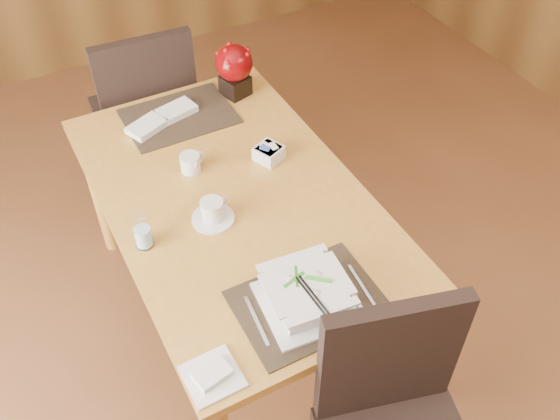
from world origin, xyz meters
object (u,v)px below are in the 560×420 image
dining_table (236,214)px  coffee_cup (212,212)px  creamer_jug (190,163)px  far_chair (147,109)px  bread_plate (213,376)px  water_glass (142,230)px  berry_decor (234,67)px  soup_setting (306,295)px  sugar_caddy (269,153)px

dining_table → coffee_cup: (-0.12, -0.07, 0.13)m
creamer_jug → far_chair: bearing=71.7°
creamer_jug → bread_plate: size_ratio=0.65×
water_glass → berry_decor: bearing=45.5°
soup_setting → water_glass: (-0.36, 0.48, 0.02)m
dining_table → water_glass: size_ratio=10.33×
creamer_jug → bread_plate: 0.90m
soup_setting → berry_decor: bearing=80.9°
bread_plate → far_chair: far_chair is taller
water_glass → dining_table: bearing=11.5°
far_chair → berry_decor: bearing=136.9°
dining_table → creamer_jug: creamer_jug is taller
creamer_jug → sugar_caddy: (0.30, -0.08, -0.01)m
soup_setting → creamer_jug: size_ratio=2.99×
water_glass → sugar_caddy: water_glass is taller
coffee_cup → creamer_jug: bearing=83.5°
creamer_jug → far_chair: (0.05, 0.72, -0.22)m
dining_table → far_chair: (-0.04, 0.93, -0.09)m
coffee_cup → bread_plate: (-0.25, -0.57, -0.03)m
dining_table → berry_decor: (0.28, 0.59, 0.23)m
berry_decor → far_chair: size_ratio=0.24×
sugar_caddy → berry_decor: size_ratio=0.41×
dining_table → sugar_caddy: bearing=31.2°
dining_table → sugar_caddy: 0.28m
coffee_cup → creamer_jug: coffee_cup is taller
soup_setting → creamer_jug: 0.77m
water_glass → creamer_jug: 0.40m
bread_plate → berry_decor: bearing=62.2°
soup_setting → berry_decor: 1.18m
coffee_cup → creamer_jug: (0.03, 0.28, -0.00)m
berry_decor → soup_setting: bearing=-104.5°
soup_setting → bread_plate: 0.37m
coffee_cup → far_chair: (0.08, 1.01, -0.23)m
coffee_cup → creamer_jug: 0.28m
water_glass → berry_decor: berry_decor is taller
dining_table → water_glass: 0.41m
water_glass → far_chair: bearing=71.9°
bread_plate → far_chair: size_ratio=0.15×
creamer_jug → berry_decor: 0.54m
berry_decor → far_chair: far_chair is taller
far_chair → creamer_jug: bearing=89.8°
sugar_caddy → bread_plate: bearing=-126.8°
soup_setting → sugar_caddy: size_ratio=3.10×
soup_setting → bread_plate: (-0.36, -0.09, -0.05)m
soup_setting → berry_decor: berry_decor is taller
soup_setting → sugar_caddy: (0.22, 0.68, -0.03)m
creamer_jug → soup_setting: bearing=-99.1°
coffee_cup → dining_table: bearing=32.5°
coffee_cup → berry_decor: size_ratio=0.65×
dining_table → far_chair: size_ratio=1.51×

